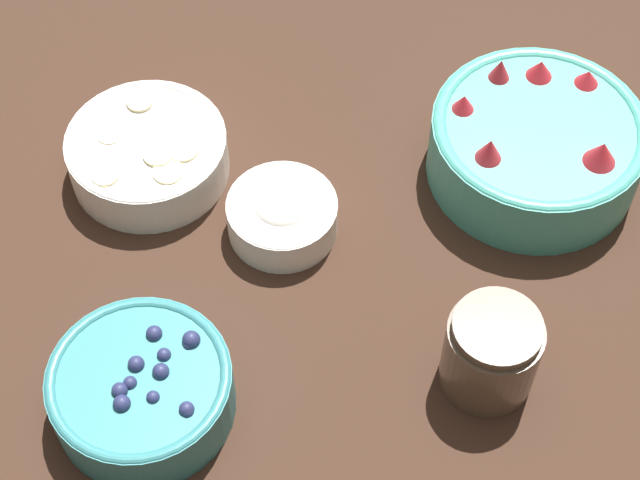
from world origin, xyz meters
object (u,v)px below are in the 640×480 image
(bowl_strawberries, at_px, (536,143))
(bowl_cream, at_px, (282,213))
(bowl_blueberries, at_px, (142,388))
(bowl_bananas, at_px, (148,152))
(jar_chocolate, at_px, (491,354))

(bowl_strawberries, relative_size, bowl_cream, 1.97)
(bowl_blueberries, xyz_separation_m, bowl_bananas, (-0.04, 0.26, -0.00))
(bowl_blueberries, height_order, bowl_cream, bowl_blueberries)
(bowl_bananas, relative_size, bowl_cream, 1.49)
(jar_chocolate, bearing_deg, bowl_strawberries, 77.68)
(bowl_blueberries, bearing_deg, bowl_strawberries, 39.29)
(bowl_blueberries, distance_m, bowl_bananas, 0.27)
(bowl_bananas, height_order, jar_chocolate, jar_chocolate)
(bowl_strawberries, xyz_separation_m, bowl_bananas, (-0.39, -0.02, -0.01))
(bowl_strawberries, distance_m, bowl_blueberries, 0.45)
(bowl_strawberries, xyz_separation_m, bowl_blueberries, (-0.35, -0.29, -0.01))
(bowl_blueberries, xyz_separation_m, bowl_cream, (0.10, 0.20, -0.01))
(bowl_bananas, xyz_separation_m, bowl_cream, (0.14, -0.06, -0.00))
(bowl_bananas, bearing_deg, jar_chocolate, -32.94)
(bowl_strawberries, distance_m, bowl_cream, 0.26)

